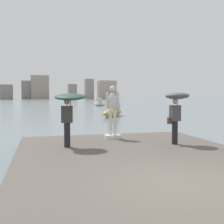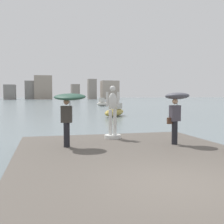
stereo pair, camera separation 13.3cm
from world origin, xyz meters
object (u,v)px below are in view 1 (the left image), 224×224
at_px(onlooker_right, 176,104).
at_px(boat_mid, 113,111).
at_px(boat_near, 100,103).
at_px(statue_white_figure, 113,117).
at_px(onlooker_left, 69,104).

distance_m(onlooker_right, boat_mid, 19.10).
height_order(onlooker_right, boat_near, onlooker_right).
relative_size(statue_white_figure, onlooker_left, 1.15).
height_order(onlooker_left, onlooker_right, onlooker_right).
height_order(onlooker_right, boat_mid, onlooker_right).
height_order(onlooker_left, boat_near, onlooker_left).
xyz_separation_m(statue_white_figure, onlooker_left, (-1.99, -1.54, 0.63)).
xyz_separation_m(onlooker_left, boat_near, (10.73, 45.51, -1.36)).
xyz_separation_m(onlooker_left, onlooker_right, (3.99, -0.39, -0.04)).
relative_size(statue_white_figure, onlooker_right, 1.14).
height_order(onlooker_left, boat_mid, onlooker_left).
bearing_deg(boat_mid, onlooker_right, -97.31).
bearing_deg(onlooker_left, boat_mid, 70.88).
bearing_deg(onlooker_left, boat_near, 76.73).
height_order(statue_white_figure, boat_near, statue_white_figure).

